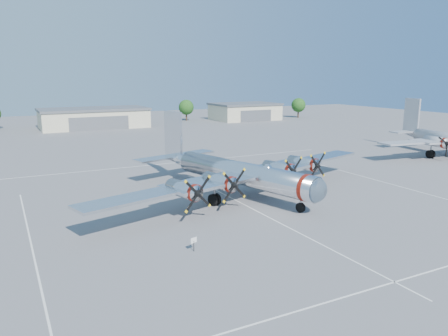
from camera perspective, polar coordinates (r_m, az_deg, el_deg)
name	(u,v)px	position (r m, az deg, el deg)	size (l,w,h in m)	color
ground	(240,202)	(49.70, 2.07, -4.51)	(260.00, 260.00, 0.00)	#575759
parking_lines	(248,206)	(48.25, 3.09, -5.03)	(60.00, 50.08, 0.01)	silver
hangar_center	(94,118)	(126.16, -16.63, 6.30)	(28.60, 14.60, 5.40)	beige
hangar_east	(245,111)	(143.09, 2.73, 7.40)	(20.60, 14.60, 5.40)	beige
tree_east	(186,107)	(140.43, -4.95, 7.90)	(4.80, 4.80, 6.64)	#382619
tree_far_east	(298,105)	(152.39, 9.70, 8.09)	(4.80, 4.80, 6.64)	#382619
main_bomber_b29	(235,194)	(53.11, 1.43, -3.43)	(42.00, 28.73, 9.29)	silver
twin_engine_east	(445,155)	(88.67, 26.91, 1.52)	(30.79, 22.13, 9.76)	#A6A5AA
info_placard	(194,242)	(36.19, -3.98, -9.58)	(0.60, 0.22, 1.17)	black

